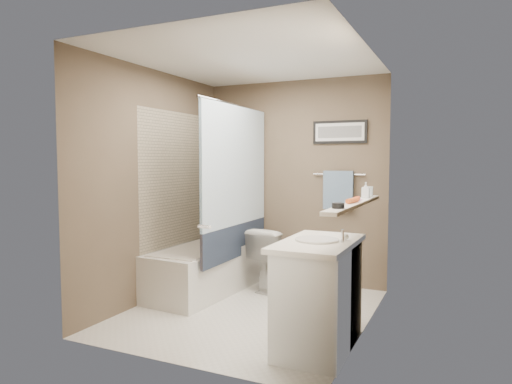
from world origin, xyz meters
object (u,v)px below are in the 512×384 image
at_px(toilet, 276,258).
at_px(hair_brush_back, 355,199).
at_px(candle_bowl_near, 338,206).
at_px(soap_bottle, 366,190).
at_px(vanity, 319,297).
at_px(hair_brush_front, 352,200).
at_px(glass_jar, 369,192).
at_px(bathtub, 204,269).

xyz_separation_m(toilet, hair_brush_back, (1.10, -0.96, 0.78)).
distance_m(toilet, hair_brush_back, 1.66).
height_order(candle_bowl_near, soap_bottle, soap_bottle).
xyz_separation_m(vanity, candle_bowl_near, (0.19, -0.16, 0.73)).
bearing_deg(toilet, soap_bottle, 163.61).
distance_m(candle_bowl_near, hair_brush_front, 0.45).
distance_m(vanity, candle_bowl_near, 0.77).
xyz_separation_m(glass_jar, soap_bottle, (0.00, -0.15, 0.02)).
xyz_separation_m(toilet, soap_bottle, (1.10, -0.53, 0.84)).
bearing_deg(hair_brush_front, candle_bowl_near, -90.00).
distance_m(bathtub, hair_brush_front, 2.09).
bearing_deg(hair_brush_back, toilet, 138.78).
bearing_deg(vanity, toilet, 122.31).
relative_size(vanity, hair_brush_front, 4.09).
bearing_deg(hair_brush_front, vanity, -122.47).
relative_size(hair_brush_back, soap_bottle, 1.51).
height_order(candle_bowl_near, hair_brush_back, hair_brush_back).
xyz_separation_m(toilet, glass_jar, (1.10, -0.39, 0.81)).
relative_size(bathtub, hair_brush_front, 6.82).
bearing_deg(candle_bowl_near, toilet, 125.77).
relative_size(glass_jar, soap_bottle, 0.68).
xyz_separation_m(hair_brush_front, soap_bottle, (0.00, 0.54, 0.05)).
xyz_separation_m(toilet, hair_brush_front, (1.10, -1.07, 0.78)).
height_order(toilet, soap_bottle, soap_bottle).
distance_m(vanity, hair_brush_front, 0.81).
xyz_separation_m(toilet, candle_bowl_near, (1.10, -1.52, 0.78)).
height_order(vanity, hair_brush_front, hair_brush_front).
relative_size(bathtub, soap_bottle, 10.27).
height_order(toilet, hair_brush_front, hair_brush_front).
height_order(toilet, vanity, vanity).
height_order(vanity, soap_bottle, soap_bottle).
height_order(bathtub, vanity, vanity).
bearing_deg(toilet, glass_jar, 170.12).
bearing_deg(hair_brush_back, glass_jar, 90.00).
bearing_deg(glass_jar, bathtub, -178.59).
bearing_deg(hair_brush_front, soap_bottle, 90.00).
distance_m(vanity, soap_bottle, 1.16).
distance_m(vanity, glass_jar, 1.25).
bearing_deg(bathtub, hair_brush_back, -12.41).
bearing_deg(glass_jar, toilet, 160.55).
distance_m(vanity, hair_brush_back, 0.86).
height_order(candle_bowl_near, hair_brush_front, hair_brush_front).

